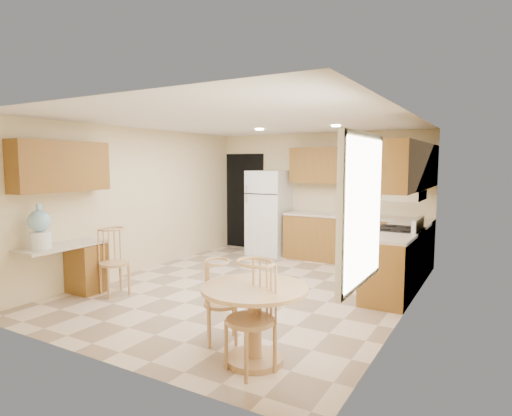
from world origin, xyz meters
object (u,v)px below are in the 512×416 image
Objects in this scene: dining_table at (255,313)px; water_crock at (40,228)px; chair_table_b at (245,309)px; refrigerator at (269,212)px; stove at (398,257)px; chair_desk at (109,256)px; chair_table_a at (217,295)px.

water_crock reaches higher than dining_table.
refrigerator is at bearing -40.52° from chair_table_b.
refrigerator is 4.98m from dining_table.
chair_table_b is (-0.59, -3.48, 0.14)m from stove.
chair_table_b is at bearing -99.68° from stove.
refrigerator is 3.75m from chair_desk.
refrigerator is 1.73× the size of chair_table_b.
refrigerator reaches higher than chair_table_b.
chair_table_b is (0.60, -0.43, 0.08)m from chair_table_a.
chair_desk is (-2.83, 0.75, 0.09)m from dining_table.
chair_desk is (-2.28, 0.58, 0.05)m from chair_table_a.
stove is 1.83× the size of water_crock.
water_crock is (-3.92, -3.20, 0.57)m from stove.
stove is at bearing 144.91° from chair_desk.
chair_desk is at bearing 165.25° from dining_table.
stove is at bearing -76.12° from chair_table_b.
dining_table is at bearing -63.29° from refrigerator.
refrigerator is 5.23m from chair_table_b.
chair_table_b is at bearing -79.09° from dining_table.
dining_table is 0.29m from chair_table_b.
chair_table_a is (-0.55, 0.17, 0.04)m from dining_table.
water_crock reaches higher than stove.
stove is at bearing 39.16° from water_crock.
refrigerator reaches higher than chair_desk.
stove is 1.08× the size of chair_table_b.
water_crock is (-2.73, -0.15, 0.51)m from chair_table_a.
refrigerator is 1.73× the size of dining_table.
chair_table_b is 1.05× the size of chair_desk.
refrigerator is at bearing 162.93° from chair_table_a.
dining_table is 1.00× the size of chair_table_b.
chair_table_b is 1.69× the size of water_crock.
chair_table_a is at bearing -68.49° from refrigerator.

